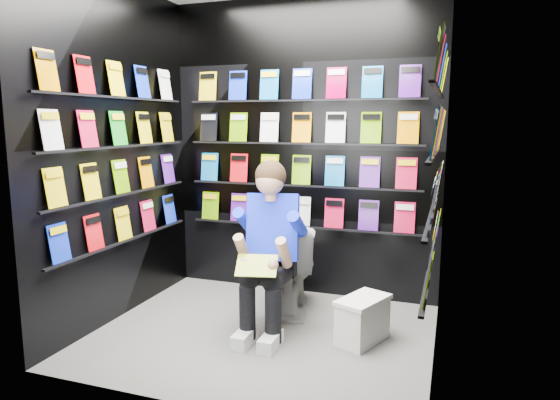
% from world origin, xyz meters
% --- Properties ---
extents(floor, '(2.40, 2.40, 0.00)m').
position_xyz_m(floor, '(0.00, 0.00, 0.00)').
color(floor, '#595956').
rests_on(floor, ground).
extents(wall_back, '(2.40, 0.04, 2.60)m').
position_xyz_m(wall_back, '(0.00, 1.00, 1.30)').
color(wall_back, black).
rests_on(wall_back, floor).
extents(wall_front, '(2.40, 0.04, 2.60)m').
position_xyz_m(wall_front, '(0.00, -1.00, 1.30)').
color(wall_front, black).
rests_on(wall_front, floor).
extents(wall_left, '(0.04, 2.00, 2.60)m').
position_xyz_m(wall_left, '(-1.20, 0.00, 1.30)').
color(wall_left, black).
rests_on(wall_left, floor).
extents(wall_right, '(0.04, 2.00, 2.60)m').
position_xyz_m(wall_right, '(1.20, 0.00, 1.30)').
color(wall_right, black).
rests_on(wall_right, floor).
extents(comics_back, '(2.10, 0.06, 1.37)m').
position_xyz_m(comics_back, '(0.00, 0.97, 1.31)').
color(comics_back, '#CB143F').
rests_on(comics_back, wall_back).
extents(comics_left, '(0.06, 1.70, 1.37)m').
position_xyz_m(comics_left, '(-1.17, 0.00, 1.31)').
color(comics_left, '#CB143F').
rests_on(comics_left, wall_left).
extents(comics_right, '(0.06, 1.70, 1.37)m').
position_xyz_m(comics_right, '(1.17, 0.00, 1.31)').
color(comics_right, '#CB143F').
rests_on(comics_right, wall_right).
extents(toilet, '(0.58, 0.83, 0.73)m').
position_xyz_m(toilet, '(0.04, 0.53, 0.37)').
color(toilet, white).
rests_on(toilet, floor).
extents(longbox, '(0.35, 0.45, 0.29)m').
position_xyz_m(longbox, '(0.71, 0.12, 0.15)').
color(longbox, white).
rests_on(longbox, floor).
extents(longbox_lid, '(0.38, 0.47, 0.03)m').
position_xyz_m(longbox_lid, '(0.71, 0.12, 0.31)').
color(longbox_lid, white).
rests_on(longbox_lid, longbox).
extents(reader, '(0.66, 0.83, 1.36)m').
position_xyz_m(reader, '(0.04, 0.15, 0.76)').
color(reader, '#0D20D8').
rests_on(reader, toilet).
extents(held_comic, '(0.31, 0.22, 0.12)m').
position_xyz_m(held_comic, '(0.04, -0.20, 0.58)').
color(held_comic, green).
rests_on(held_comic, reader).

